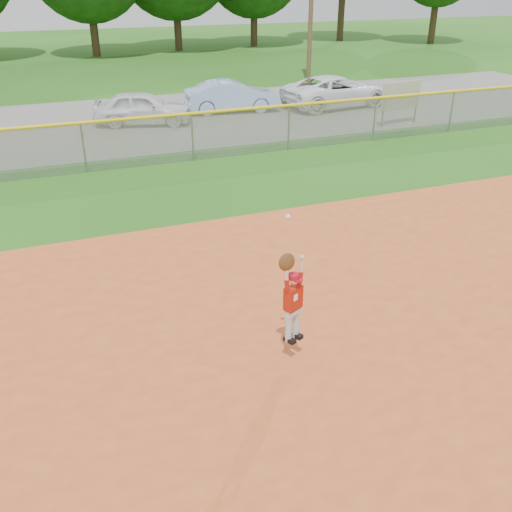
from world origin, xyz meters
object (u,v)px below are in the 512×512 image
Objects in this scene: car_white_b at (336,91)px; car_white_a at (143,108)px; ballplayer at (292,297)px; car_blue at (232,96)px; sponsor_sign at (401,97)px.

car_white_a is at bearing 83.94° from car_white_b.
car_white_b is 2.30× the size of ballplayer.
ballplayer is at bearing 171.18° from car_blue.
car_white_b is at bearing -72.38° from car_white_a.
ballplayer is (-0.97, -16.02, 0.46)m from car_white_a.
sponsor_sign reaches higher than car_white_b.
sponsor_sign is at bearing -123.54° from car_blue.
car_blue is at bearing 73.60° from ballplayer.
car_blue is 1.87× the size of ballplayer.
car_white_b is at bearing 59.29° from ballplayer.
car_white_a is 2.00× the size of sponsor_sign.
car_white_a is at bearing 86.52° from ballplayer.
ballplayer is at bearing -166.76° from car_white_a.
sponsor_sign is 16.02m from ballplayer.
car_white_b is (8.62, 0.14, 0.03)m from car_white_a.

